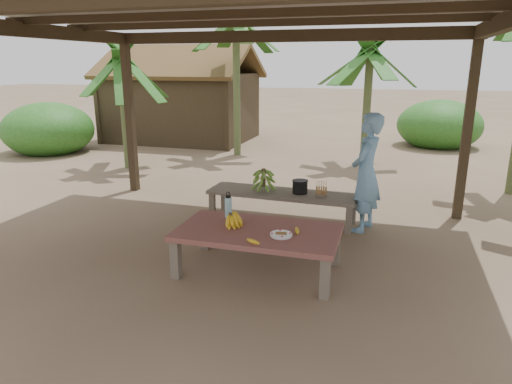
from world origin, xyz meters
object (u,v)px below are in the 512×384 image
(plate, at_px, (281,235))
(water_flask, at_px, (228,206))
(cooking_pot, at_px, (300,187))
(woman, at_px, (366,173))
(ripe_banana_bunch, at_px, (230,219))
(bench, at_px, (282,196))
(work_table, at_px, (258,235))

(plate, bearing_deg, water_flask, 149.65)
(cooking_pot, height_order, woman, woman)
(cooking_pot, bearing_deg, ripe_banana_bunch, -104.59)
(plate, distance_m, water_flask, 0.89)
(ripe_banana_bunch, distance_m, cooking_pot, 1.80)
(bench, height_order, plate, plate)
(bench, bearing_deg, work_table, -82.81)
(water_flask, bearing_deg, plate, -30.35)
(ripe_banana_bunch, xyz_separation_m, woman, (1.39, 1.69, 0.25))
(work_table, height_order, ripe_banana_bunch, ripe_banana_bunch)
(work_table, height_order, bench, work_table)
(plate, relative_size, water_flask, 0.76)
(work_table, bearing_deg, plate, -23.70)
(plate, distance_m, cooking_pot, 1.91)
(ripe_banana_bunch, xyz_separation_m, water_flask, (-0.13, 0.29, 0.05))
(work_table, xyz_separation_m, woman, (1.04, 1.72, 0.40))
(plate, bearing_deg, cooking_pot, 95.51)
(bench, distance_m, plate, 1.93)
(plate, height_order, cooking_pot, cooking_pot)
(bench, relative_size, woman, 1.34)
(bench, xyz_separation_m, woman, (1.20, -0.03, 0.44))
(work_table, relative_size, plate, 7.54)
(cooking_pot, bearing_deg, work_table, -93.62)
(plate, distance_m, woman, 2.02)
(work_table, distance_m, woman, 2.05)
(ripe_banana_bunch, height_order, plate, ripe_banana_bunch)
(bench, relative_size, water_flask, 7.05)
(bench, height_order, woman, woman)
(plate, height_order, woman, woman)
(work_table, bearing_deg, water_flask, 145.24)
(cooking_pot, xyz_separation_m, woman, (0.93, -0.05, 0.29))
(work_table, distance_m, plate, 0.33)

